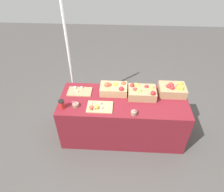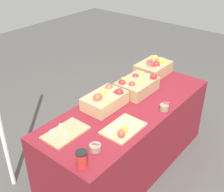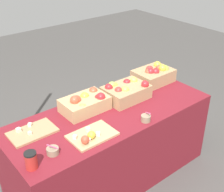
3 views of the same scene
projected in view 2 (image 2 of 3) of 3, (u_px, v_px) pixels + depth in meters
name	position (u px, v px, depth m)	size (l,w,h in m)	color
ground_plane	(127.00, 163.00, 3.12)	(10.00, 10.00, 0.00)	#474442
table	(128.00, 136.00, 2.93)	(1.90, 0.76, 0.74)	maroon
apple_crate_left	(154.00, 67.00, 3.30)	(0.39, 0.29, 0.19)	tan
apple_crate_middle	(136.00, 85.00, 2.95)	(0.41, 0.29, 0.18)	tan
apple_crate_right	(105.00, 100.00, 2.70)	(0.41, 0.27, 0.18)	tan
cutting_board_front	(123.00, 129.00, 2.39)	(0.36, 0.24, 0.08)	tan
cutting_board_back	(65.00, 133.00, 2.37)	(0.37, 0.23, 0.05)	tan
sample_bowl_near	(95.00, 147.00, 2.18)	(0.09, 0.09, 0.11)	gray
sample_bowl_mid	(164.00, 107.00, 2.67)	(0.08, 0.09, 0.10)	gray
coffee_cup	(82.00, 159.00, 2.02)	(0.08, 0.08, 0.13)	red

